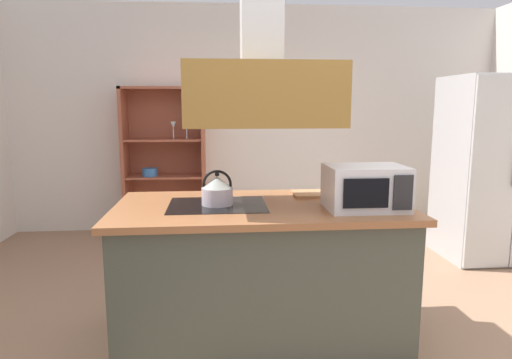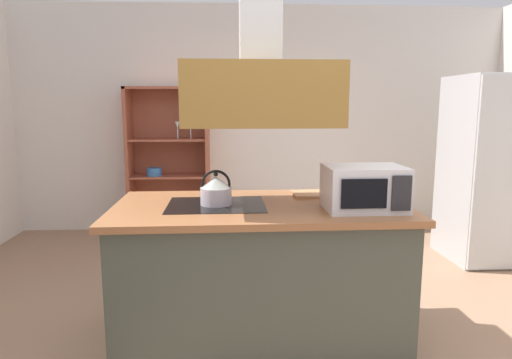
# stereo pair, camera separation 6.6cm
# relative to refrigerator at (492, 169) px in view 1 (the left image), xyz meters

# --- Properties ---
(ground_plane) EXTENTS (7.80, 7.80, 0.00)m
(ground_plane) POSITION_rel_refrigerator_xyz_m (-2.20, -1.60, -0.90)
(ground_plane) COLOR #926F55
(wall_back) EXTENTS (6.00, 0.12, 2.70)m
(wall_back) POSITION_rel_refrigerator_xyz_m (-2.20, 1.40, 0.45)
(wall_back) COLOR silver
(wall_back) RESTS_ON ground
(kitchen_island) EXTENTS (1.81, 0.97, 0.90)m
(kitchen_island) POSITION_rel_refrigerator_xyz_m (-2.44, -1.42, -0.45)
(kitchen_island) COLOR #42473B
(kitchen_island) RESTS_ON ground
(range_hood) EXTENTS (0.90, 0.70, 1.31)m
(range_hood) POSITION_rel_refrigerator_xyz_m (-2.44, -1.42, 0.80)
(range_hood) COLOR olive
(refrigerator) EXTENTS (0.90, 0.78, 1.80)m
(refrigerator) POSITION_rel_refrigerator_xyz_m (0.00, 0.00, 0.00)
(refrigerator) COLOR #B6B6B9
(refrigerator) RESTS_ON ground
(dish_cabinet) EXTENTS (0.95, 0.40, 1.73)m
(dish_cabinet) POSITION_rel_refrigerator_xyz_m (-3.32, 1.18, -0.13)
(dish_cabinet) COLOR #994F38
(dish_cabinet) RESTS_ON ground
(kettle) EXTENTS (0.19, 0.19, 0.22)m
(kettle) POSITION_rel_refrigerator_xyz_m (-2.71, -1.42, 0.09)
(kettle) COLOR silver
(kettle) RESTS_ON kitchen_island
(cutting_board) EXTENTS (0.34, 0.24, 0.02)m
(cutting_board) POSITION_rel_refrigerator_xyz_m (-2.02, -1.16, 0.01)
(cutting_board) COLOR #B27D52
(cutting_board) RESTS_ON kitchen_island
(microwave) EXTENTS (0.46, 0.35, 0.26)m
(microwave) POSITION_rel_refrigerator_xyz_m (-1.84, -1.61, 0.13)
(microwave) COLOR silver
(microwave) RESTS_ON kitchen_island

